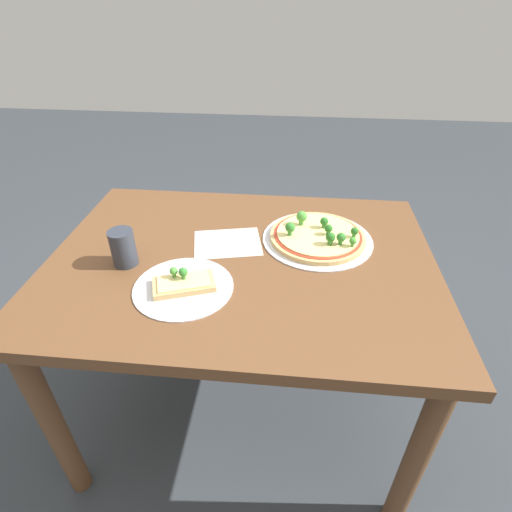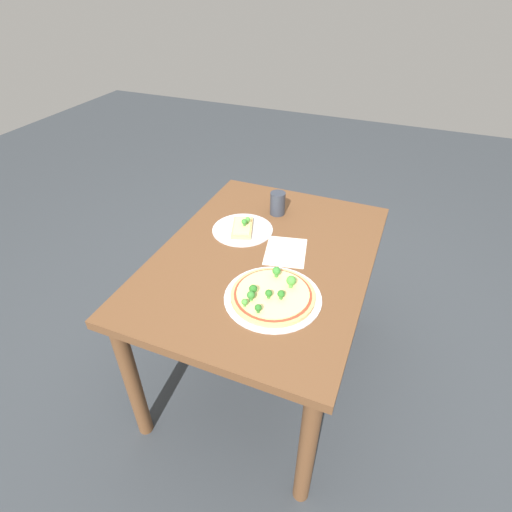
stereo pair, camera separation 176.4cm
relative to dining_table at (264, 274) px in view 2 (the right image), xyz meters
name	(u,v)px [view 2 (the right image)]	position (x,y,z in m)	size (l,w,h in m)	color
ground_plane	(263,366)	(0.00, 0.00, -0.60)	(8.00, 8.00, 0.00)	#33383D
dining_table	(264,274)	(0.00, 0.00, 0.00)	(1.11, 0.82, 0.70)	brown
pizza_tray_whole	(273,295)	(0.22, 0.12, 0.11)	(0.34, 0.34, 0.07)	silver
pizza_tray_slice	(243,228)	(-0.13, -0.15, 0.11)	(0.26, 0.26, 0.06)	silver
drinking_cup	(278,203)	(-0.32, -0.06, 0.15)	(0.07, 0.07, 0.11)	#2D333D
paper_menu	(286,252)	(-0.05, 0.07, 0.10)	(0.20, 0.16, 0.00)	silver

